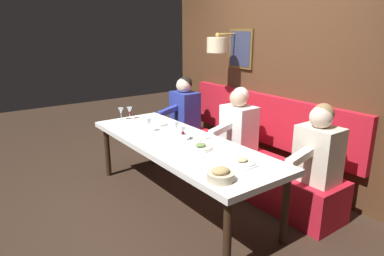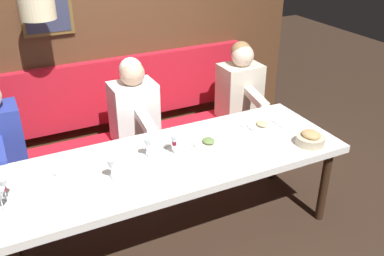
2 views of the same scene
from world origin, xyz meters
The scene contains 17 objects.
ground_plane centered at (0.00, 0.00, 0.00)m, with size 12.00×12.00×0.00m, color #332319.
dining_table centered at (0.00, 0.00, 0.68)m, with size 0.90×2.58×0.74m.
banquette_bench centered at (0.89, 0.00, 0.23)m, with size 0.52×2.78×0.45m, color red.
back_wall_panel centered at (1.46, 0.01, 1.37)m, with size 0.59×3.98×2.90m.
diner_nearest centered at (0.88, -1.12, 0.82)m, with size 0.60×0.40×0.79m.
diner_near centered at (0.88, 0.00, 0.82)m, with size 0.60×0.40×0.79m.
diner_middle centered at (0.88, 1.16, 0.82)m, with size 0.60×0.40×0.79m.
place_setting_0 centered at (0.27, -0.01, 0.75)m, with size 0.24×0.33×0.01m.
place_setting_1 centered at (0.11, -0.86, 0.75)m, with size 0.24×0.31×0.05m.
place_setting_2 centered at (0.18, 0.73, 0.75)m, with size 0.24×0.31×0.01m.
place_setting_3 centered at (0.05, -0.32, 0.75)m, with size 0.24×0.32×0.05m.
wine_glass_0 centered at (0.04, -0.02, 0.86)m, with size 0.07×0.07×0.16m.
wine_glass_1 centered at (-0.09, 0.50, 0.86)m, with size 0.07×0.07×0.16m.
wine_glass_2 centered at (0.08, 0.17, 0.86)m, with size 0.07×0.07×0.16m.
wine_glass_3 centered at (-0.12, 1.19, 0.86)m, with size 0.07×0.07×0.16m.
wine_glass_4 centered at (-0.01, 1.16, 0.86)m, with size 0.07×0.07×0.16m.
bread_bowl centered at (-0.29, -1.02, 0.79)m, with size 0.22×0.22×0.12m.
Camera 1 is at (-1.97, -2.92, 1.93)m, focal length 32.02 mm.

